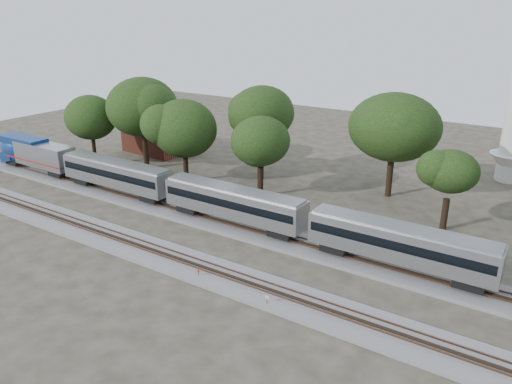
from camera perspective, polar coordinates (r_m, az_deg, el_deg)
ground at (r=53.69m, az=-5.67°, el=-6.47°), size 160.00×160.00×0.00m
track_far at (r=57.91m, az=-1.97°, el=-4.08°), size 160.00×5.00×0.73m
track_near at (r=50.92m, az=-8.51°, el=-7.91°), size 160.00×5.00×0.73m
train at (r=49.21m, az=16.31°, el=-5.58°), size 132.14×3.22×4.75m
switch_stand_red at (r=47.84m, az=-6.60°, el=-9.20°), size 0.31×0.06×0.99m
switch_stand_white at (r=43.42m, az=1.27°, el=-12.21°), size 0.36×0.07×1.14m
switch_lever at (r=45.73m, az=-3.27°, el=-11.28°), size 0.54×0.38×0.30m
brick_building at (r=90.78m, az=-11.05°, el=6.28°), size 12.01×8.95×5.47m
tree_0 at (r=83.74m, az=-18.39°, el=8.08°), size 8.05×8.05×11.35m
tree_1 at (r=79.59m, az=-12.87°, el=9.47°), size 10.05×10.05×14.17m
tree_2 at (r=72.18m, az=-8.24°, el=7.18°), size 8.16×8.16×11.50m
tree_3 at (r=72.45m, az=0.63°, el=8.93°), size 10.04×10.04×14.15m
tree_4 at (r=65.50m, az=0.51°, el=5.83°), size 7.91×7.91×11.15m
tree_5 at (r=67.88m, az=15.53°, el=7.15°), size 9.71×9.71×13.68m
tree_6 at (r=59.38m, az=21.35°, el=2.19°), size 7.19×7.19×10.14m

